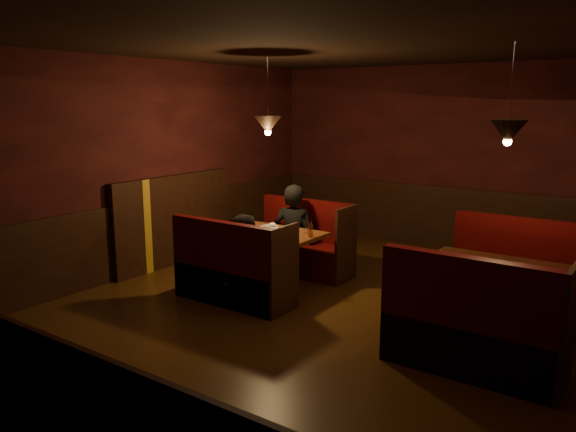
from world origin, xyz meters
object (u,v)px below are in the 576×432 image
Objects in this scene: main_table at (270,244)px; diner_a at (294,217)px; main_bench_far at (303,250)px; second_bench_far at (518,286)px; main_bench_near at (232,277)px; second_bench_near at (472,336)px; diner_b at (245,246)px; second_table at (496,285)px.

main_table is 0.83× the size of diner_a.
main_bench_far is 2.84m from second_bench_far.
main_table is 0.63m from diner_a.
main_bench_near is 0.92× the size of diner_a.
second_bench_near is 2.71m from diner_b.
second_bench_far is (0.03, 0.82, -0.23)m from second_table.
main_bench_far is 0.97× the size of second_bench_near.
second_bench_near is at bearing 140.82° from diner_a.
main_bench_far is at bearing 179.29° from second_bench_far.
second_table is 2.72m from diner_b.
main_bench_far is at bearing -113.02° from diner_a.
main_bench_near is at bearing 79.66° from diner_a.
main_bench_far is at bearing 91.61° from diner_b.
diner_a reaches higher than second_bench_far.
main_table is 0.79m from main_bench_near.
main_table is 0.79m from main_bench_far.
main_bench_near is at bearing -152.44° from second_bench_far.
main_table is at bearing 162.37° from second_bench_near.
second_table is 0.85m from second_bench_near.
second_bench_far is 0.94× the size of diner_a.
diner_a is 1.30m from diner_b.
second_bench_near is (2.84, -0.15, 0.02)m from main_bench_near.
second_bench_far is at bearing -0.71° from main_bench_far.
second_bench_near reaches higher than main_bench_far.
main_bench_near is at bearing -90.00° from main_bench_far.
main_bench_far is (0.02, 0.76, -0.23)m from main_table.
diner_b reaches higher than main_bench_far.
main_table is at bearing 178.13° from second_table.
diner_a reaches higher than second_table.
diner_b is at bearing 87.16° from diner_a.
second_table is at bearing 13.35° from main_bench_near.
second_bench_near is (2.86, -0.91, -0.21)m from main_table.
main_bench_near is 2.90m from second_table.
diner_a is 1.13× the size of diner_b.
main_bench_far is 1.00× the size of main_bench_near.
second_table is 0.97× the size of diner_b.
main_table is 0.91× the size of main_bench_far.
second_bench_far is (2.84, -0.04, 0.02)m from main_bench_far.
main_bench_far is at bearing 88.79° from main_table.
second_table is at bearing 92.20° from second_bench_near.
second_bench_far and second_bench_near have the same top height.
main_bench_far is at bearing 149.60° from second_bench_near.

